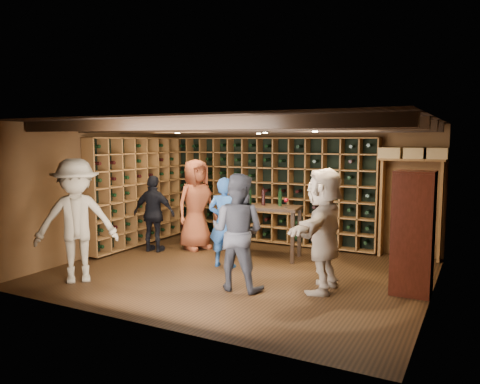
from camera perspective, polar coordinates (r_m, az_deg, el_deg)
The scene contains 13 objects.
ground at distance 7.96m, azimuth -0.20°, elevation -9.76°, with size 6.00×6.00×0.00m, color #321D0D.
room_shell at distance 7.70m, azimuth -0.03°, elevation 7.92°, with size 6.00×6.00×6.00m.
wine_rack_back at distance 10.03m, azimuth 3.33°, elevation 0.28°, with size 4.65×0.30×2.20m.
wine_rack_left at distance 9.98m, azimuth -12.48°, elevation 0.11°, with size 0.30×2.65×2.20m.
crate_shelf at distance 9.19m, azimuth 20.27°, elevation 1.96°, with size 1.20×0.32×2.07m.
display_cabinet at distance 7.15m, azimuth 20.30°, elevation -4.96°, with size 0.55×0.50×1.75m.
man_blue_shirt at distance 8.15m, azimuth -1.90°, elevation -3.71°, with size 0.57×0.38×1.57m, color navy.
man_grey_suit at distance 6.91m, azimuth -0.31°, elevation -4.87°, with size 0.84×0.65×1.73m, color black.
guest_red_floral at distance 9.50m, azimuth -5.36°, elevation -1.52°, with size 0.89×0.58×1.83m, color maroon.
guest_woman_black at distance 9.41m, azimuth -10.43°, elevation -2.62°, with size 0.89×0.37×1.52m, color black.
guest_khaki at distance 7.69m, azimuth -19.33°, elevation -3.33°, with size 1.25×0.72×1.93m, color #807258.
guest_beige at distance 6.94m, azimuth 10.15°, elevation -4.55°, with size 1.69×0.54×1.82m, color gray.
tasting_table at distance 8.78m, azimuth 3.06°, elevation -2.51°, with size 1.38×0.81×1.27m.
Camera 1 is at (3.56, -6.77, 2.21)m, focal length 35.00 mm.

